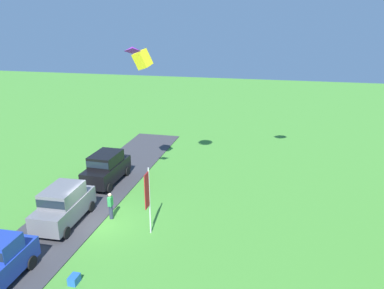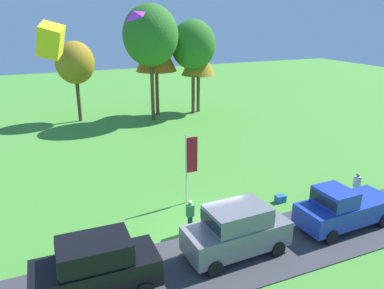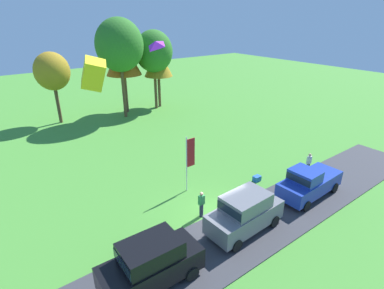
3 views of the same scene
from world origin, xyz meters
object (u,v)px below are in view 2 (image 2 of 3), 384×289
(tree_lone_near, at_px, (193,45))
(kite_box_low_drifter, at_px, (51,41))
(car_suv_by_flagpole, at_px, (96,265))
(cooler_box, at_px, (280,199))
(flag_banner, at_px, (190,160))
(kite_diamond_near_flag, at_px, (133,14))
(car_pickup_far_end, at_px, (342,207))
(car_suv_mid_row, at_px, (237,229))
(tree_center_back, at_px, (151,36))
(tree_far_left, at_px, (198,58))
(tree_far_right, at_px, (156,50))
(person_watching_sky, at_px, (356,187))
(person_on_lawn, at_px, (190,216))
(tree_right_of_center, at_px, (75,63))

(tree_lone_near, height_order, kite_box_low_drifter, kite_box_low_drifter)
(car_suv_by_flagpole, height_order, cooler_box, car_suv_by_flagpole)
(flag_banner, relative_size, cooler_box, 7.20)
(flag_banner, relative_size, kite_diamond_near_flag, 4.99)
(car_pickup_far_end, distance_m, kite_box_low_drifter, 14.99)
(car_suv_mid_row, relative_size, tree_lone_near, 0.48)
(tree_center_back, xyz_separation_m, kite_diamond_near_flag, (-6.77, -19.51, 1.84))
(flag_banner, relative_size, kite_box_low_drifter, 3.63)
(flag_banner, distance_m, kite_box_low_drifter, 9.58)
(tree_far_left, height_order, flag_banner, tree_far_left)
(tree_far_right, bearing_deg, person_watching_sky, -80.02)
(tree_far_left, height_order, kite_box_low_drifter, kite_box_low_drifter)
(tree_lone_near, distance_m, tree_far_left, 1.65)
(car_suv_mid_row, height_order, flag_banner, flag_banner)
(tree_far_right, relative_size, tree_lone_near, 0.91)
(car_suv_by_flagpole, xyz_separation_m, kite_diamond_near_flag, (2.86, 3.66, 8.73))
(car_pickup_far_end, height_order, tree_center_back, tree_center_back)
(tree_far_left, bearing_deg, kite_diamond_near_flag, -120.62)
(person_on_lawn, bearing_deg, tree_lone_near, 66.09)
(tree_lone_near, xyz_separation_m, cooler_box, (-3.62, -20.64, -6.93))
(car_suv_by_flagpole, relative_size, person_on_lawn, 2.71)
(car_pickup_far_end, height_order, flag_banner, flag_banner)
(kite_box_low_drifter, height_order, kite_diamond_near_flag, kite_diamond_near_flag)
(car_suv_by_flagpole, xyz_separation_m, kite_box_low_drifter, (-0.46, 2.99, 7.81))
(flag_banner, bearing_deg, tree_right_of_center, 99.25)
(car_suv_by_flagpole, distance_m, flag_banner, 8.27)
(flag_banner, bearing_deg, person_on_lawn, -113.07)
(car_suv_mid_row, distance_m, tree_far_right, 25.74)
(cooler_box, bearing_deg, kite_diamond_near_flag, 178.18)
(kite_box_low_drifter, bearing_deg, tree_far_left, 53.96)
(tree_right_of_center, height_order, tree_far_left, tree_right_of_center)
(tree_far_right, distance_m, cooler_box, 22.40)
(person_on_lawn, distance_m, cooler_box, 6.01)
(car_suv_mid_row, distance_m, flag_banner, 5.48)
(tree_far_left, height_order, kite_diamond_near_flag, kite_diamond_near_flag)
(person_watching_sky, xyz_separation_m, cooler_box, (-3.93, 1.57, -0.68))
(tree_center_back, xyz_separation_m, tree_lone_near, (4.77, 0.88, -1.05))
(car_suv_by_flagpole, bearing_deg, tree_far_right, 66.80)
(tree_center_back, xyz_separation_m, tree_far_left, (5.57, 1.34, -2.42))
(car_suv_mid_row, relative_size, tree_right_of_center, 0.60)
(car_suv_by_flagpole, bearing_deg, tree_center_back, 67.44)
(car_suv_by_flagpole, distance_m, kite_diamond_near_flag, 9.89)
(person_on_lawn, bearing_deg, kite_diamond_near_flag, 151.03)
(car_pickup_far_end, bearing_deg, kite_box_low_drifter, 166.35)
(tree_center_back, height_order, kite_diamond_near_flag, tree_center_back)
(car_suv_mid_row, xyz_separation_m, kite_box_low_drifter, (-6.46, 2.88, 7.81))
(car_suv_mid_row, distance_m, person_watching_sky, 8.88)
(person_on_lawn, xyz_separation_m, flag_banner, (1.23, 2.89, 1.68))
(car_pickup_far_end, distance_m, tree_center_back, 24.32)
(cooler_box, height_order, kite_diamond_near_flag, kite_diamond_near_flag)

